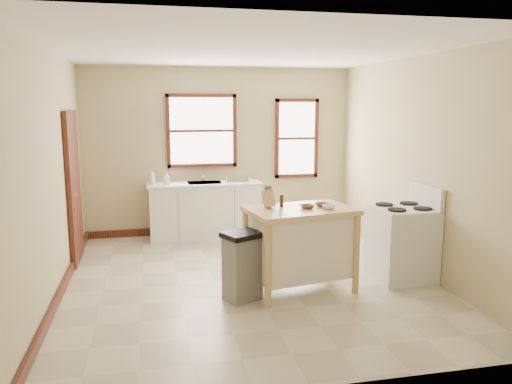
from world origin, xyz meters
TOP-DOWN VIEW (x-y plane):
  - floor at (0.00, 0.00)m, footprint 5.00×5.00m
  - ceiling at (0.00, 0.00)m, footprint 5.00×5.00m
  - wall_back at (0.00, 2.50)m, footprint 4.50×0.04m
  - wall_left at (-2.25, 0.00)m, footprint 0.04×5.00m
  - wall_right at (2.25, 0.00)m, footprint 0.04×5.00m
  - window_main at (-0.30, 2.48)m, footprint 1.17×0.06m
  - window_side at (1.35, 2.48)m, footprint 0.77×0.06m
  - door_left at (-2.21, 1.30)m, footprint 0.06×0.90m
  - baseboard_back at (0.00, 2.47)m, footprint 4.50×0.04m
  - baseboard_left at (-2.22, 0.00)m, footprint 0.04×5.00m
  - sink_counter at (-0.30, 2.20)m, footprint 1.86×0.62m
  - faucet at (-0.30, 2.38)m, footprint 0.03×0.03m
  - soap_bottle_a at (-1.15, 2.12)m, footprint 0.13×0.13m
  - soap_bottle_b at (-0.91, 2.13)m, footprint 0.10×0.10m
  - dish_rack at (0.23, 2.16)m, footprint 0.41×0.31m
  - kitchen_island at (0.53, -0.46)m, footprint 1.33×0.97m
  - knife_block at (0.17, -0.35)m, footprint 0.14×0.14m
  - pepper_grinder at (0.33, -0.35)m, footprint 0.05×0.05m
  - bowl_a at (0.60, -0.48)m, footprint 0.21×0.21m
  - bowl_b at (0.81, -0.41)m, footprint 0.22×0.22m
  - bowl_c at (0.83, -0.58)m, footprint 0.20×0.20m
  - trash_bin at (-0.19, -0.61)m, footprint 0.51×0.47m
  - gas_stove at (1.90, -0.33)m, footprint 0.74×0.75m

SIDE VIEW (x-z plane):
  - floor at x=0.00m, z-range 0.00..0.00m
  - baseboard_back at x=0.00m, z-range 0.00..0.12m
  - baseboard_left at x=-2.22m, z-range 0.00..0.12m
  - trash_bin at x=-0.19m, z-range 0.00..0.79m
  - sink_counter at x=-0.30m, z-range 0.00..0.92m
  - kitchen_island at x=0.53m, z-range 0.00..0.99m
  - gas_stove at x=1.90m, z-range 0.00..1.19m
  - dish_rack at x=0.23m, z-range 0.92..1.02m
  - bowl_b at x=0.81m, z-range 0.99..1.03m
  - bowl_a at x=0.60m, z-range 0.99..1.04m
  - bowl_c at x=0.83m, z-range 0.99..1.04m
  - soap_bottle_b at x=-0.91m, z-range 0.92..1.12m
  - faucet at x=-0.30m, z-range 0.92..1.14m
  - soap_bottle_a at x=-1.15m, z-range 0.92..1.18m
  - door_left at x=-2.21m, z-range 0.00..2.10m
  - pepper_grinder at x=0.33m, z-range 0.99..1.14m
  - knife_block at x=0.17m, z-range 0.99..1.19m
  - wall_back at x=0.00m, z-range 0.00..2.80m
  - wall_left at x=-2.25m, z-range 0.00..2.80m
  - wall_right at x=2.25m, z-range 0.00..2.80m
  - window_side at x=1.35m, z-range 0.92..2.29m
  - window_main at x=-0.30m, z-range 1.14..2.36m
  - ceiling at x=0.00m, z-range 2.80..2.80m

